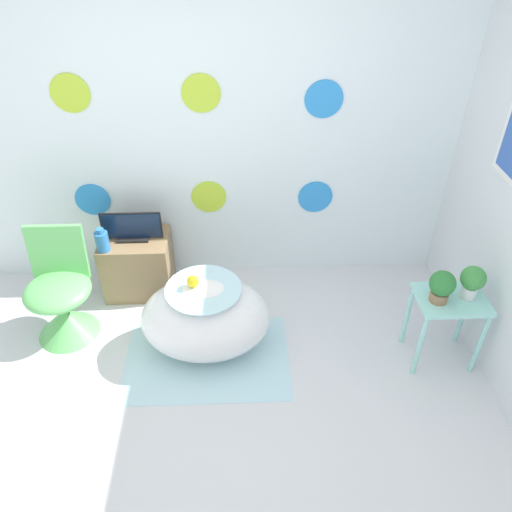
# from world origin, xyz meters

# --- Properties ---
(ground_plane) EXTENTS (12.00, 12.00, 0.00)m
(ground_plane) POSITION_xyz_m (0.00, 0.00, 0.00)
(ground_plane) COLOR silver
(wall_back_dotted) EXTENTS (4.74, 0.05, 2.60)m
(wall_back_dotted) POSITION_xyz_m (-0.00, 1.82, 1.30)
(wall_back_dotted) COLOR white
(wall_back_dotted) RESTS_ON ground_plane
(rug) EXTENTS (1.15, 0.78, 0.01)m
(rug) POSITION_xyz_m (-0.02, 0.78, 0.00)
(rug) COLOR silver
(rug) RESTS_ON ground_plane
(bathtub) EXTENTS (0.89, 0.62, 0.58)m
(bathtub) POSITION_xyz_m (-0.02, 0.87, 0.29)
(bathtub) COLOR white
(bathtub) RESTS_ON ground_plane
(rubber_duck) EXTENTS (0.08, 0.09, 0.10)m
(rubber_duck) POSITION_xyz_m (-0.08, 0.88, 0.63)
(rubber_duck) COLOR yellow
(rubber_duck) RESTS_ON bathtub
(chair) EXTENTS (0.47, 0.47, 0.82)m
(chair) POSITION_xyz_m (-1.06, 1.09, 0.27)
(chair) COLOR #66C166
(chair) RESTS_ON ground_plane
(tv_cabinet) EXTENTS (0.52, 0.40, 0.50)m
(tv_cabinet) POSITION_xyz_m (-0.59, 1.57, 0.25)
(tv_cabinet) COLOR #8E704C
(tv_cabinet) RESTS_ON ground_plane
(tv) EXTENTS (0.46, 0.12, 0.23)m
(tv) POSITION_xyz_m (-0.59, 1.57, 0.60)
(tv) COLOR black
(tv) RESTS_ON tv_cabinet
(vase) EXTENTS (0.10, 0.10, 0.19)m
(vase) POSITION_xyz_m (-0.79, 1.43, 0.58)
(vase) COLOR #2D72B7
(vase) RESTS_ON tv_cabinet
(side_table) EXTENTS (0.45, 0.34, 0.55)m
(side_table) POSITION_xyz_m (1.59, 0.74, 0.43)
(side_table) COLOR #99E0D8
(side_table) RESTS_ON ground_plane
(potted_plant_left) EXTENTS (0.16, 0.16, 0.22)m
(potted_plant_left) POSITION_xyz_m (1.49, 0.72, 0.67)
(potted_plant_left) COLOR #8C6B4C
(potted_plant_left) RESTS_ON side_table
(potted_plant_right) EXTENTS (0.16, 0.16, 0.23)m
(potted_plant_right) POSITION_xyz_m (1.70, 0.75, 0.68)
(potted_plant_right) COLOR white
(potted_plant_right) RESTS_ON side_table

